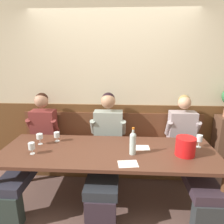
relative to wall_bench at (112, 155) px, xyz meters
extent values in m
cube|color=brown|center=(0.00, -0.83, -0.29)|extent=(6.80, 6.80, 0.02)
cube|color=beige|center=(0.00, 0.26, 1.12)|extent=(6.80, 0.08, 2.80)
cube|color=brown|center=(0.00, 0.21, 0.25)|extent=(6.80, 0.03, 1.07)
cube|color=brown|center=(0.00, -0.02, -0.06)|extent=(2.90, 0.42, 0.44)
cube|color=maroon|center=(0.00, -0.02, 0.18)|extent=(2.85, 0.39, 0.05)
cube|color=brown|center=(0.00, 0.17, 0.43)|extent=(2.90, 0.04, 0.45)
cube|color=#553022|center=(0.00, -0.73, 0.43)|extent=(2.60, 0.88, 0.04)
cylinder|color=brown|center=(1.23, -1.10, 0.06)|extent=(0.07, 0.07, 0.69)
cylinder|color=#512D1E|center=(-1.23, -0.36, 0.06)|extent=(0.07, 0.07, 0.69)
cylinder|color=#533120|center=(1.23, -0.36, 0.06)|extent=(0.07, 0.07, 0.69)
cube|color=#293531|center=(-1.07, -1.17, -0.09)|extent=(0.28, 0.14, 0.38)
cube|color=#2A2A37|center=(-1.07, -0.64, 0.15)|extent=(0.31, 1.16, 0.11)
cube|color=maroon|center=(-1.07, -0.02, 0.47)|extent=(0.37, 0.23, 0.53)
sphere|color=#AC7A61|center=(-1.07, -0.03, 0.89)|extent=(0.21, 0.21, 0.21)
sphere|color=black|center=(-1.07, 0.00, 0.91)|extent=(0.19, 0.19, 0.19)
cylinder|color=maroon|center=(-1.27, -0.06, 0.50)|extent=(0.08, 0.20, 0.27)
cylinder|color=maroon|center=(-0.87, -0.06, 0.50)|extent=(0.08, 0.20, 0.27)
cube|color=#2F242E|center=(-0.05, -1.17, -0.09)|extent=(0.33, 0.14, 0.38)
cube|color=#272B31|center=(-0.05, -0.64, 0.15)|extent=(0.37, 1.16, 0.11)
cube|color=#919C92|center=(-0.05, -0.02, 0.47)|extent=(0.44, 0.21, 0.53)
sphere|color=tan|center=(-0.05, -0.03, 0.90)|extent=(0.22, 0.22, 0.22)
sphere|color=black|center=(-0.05, 0.00, 0.92)|extent=(0.20, 0.20, 0.20)
cylinder|color=#919C92|center=(-0.28, -0.06, 0.50)|extent=(0.08, 0.20, 0.27)
cylinder|color=#919C92|center=(0.18, -0.06, 0.50)|extent=(0.08, 0.20, 0.27)
cube|color=#2E3234|center=(1.07, -1.17, -0.09)|extent=(0.30, 0.14, 0.38)
cube|color=#362832|center=(1.07, -0.64, 0.15)|extent=(0.33, 1.16, 0.11)
cube|color=#A29498|center=(1.07, -0.02, 0.48)|extent=(0.39, 0.21, 0.54)
sphere|color=tan|center=(1.07, -0.03, 0.89)|extent=(0.19, 0.19, 0.19)
sphere|color=olive|center=(1.07, 0.00, 0.91)|extent=(0.17, 0.17, 0.17)
cylinder|color=#A29498|center=(0.86, -0.06, 0.50)|extent=(0.08, 0.20, 0.27)
cylinder|color=#A29498|center=(1.28, -0.06, 0.50)|extent=(0.08, 0.20, 0.27)
cylinder|color=red|center=(0.89, -0.80, 0.56)|extent=(0.22, 0.22, 0.21)
cylinder|color=#B2C4BF|center=(0.29, -0.81, 0.56)|extent=(0.08, 0.08, 0.21)
sphere|color=#B2C4BF|center=(0.29, -0.81, 0.68)|extent=(0.08, 0.08, 0.08)
cylinder|color=#B2C4BF|center=(0.29, -0.81, 0.72)|extent=(0.03, 0.03, 0.07)
cylinder|color=orange|center=(0.29, -0.81, 0.77)|extent=(0.03, 0.03, 0.02)
cylinder|color=silver|center=(-0.89, -0.61, 0.45)|extent=(0.06, 0.06, 0.00)
cylinder|color=silver|center=(-0.89, -0.61, 0.49)|extent=(0.01, 0.01, 0.08)
cylinder|color=silver|center=(-0.89, -0.61, 0.56)|extent=(0.08, 0.08, 0.06)
cylinder|color=#EDE37C|center=(-0.89, -0.61, 0.54)|extent=(0.07, 0.07, 0.02)
cylinder|color=silver|center=(-0.88, -0.87, 0.45)|extent=(0.06, 0.06, 0.00)
cylinder|color=silver|center=(-0.88, -0.87, 0.48)|extent=(0.01, 0.01, 0.06)
cylinder|color=silver|center=(-0.88, -0.87, 0.55)|extent=(0.07, 0.07, 0.08)
cylinder|color=#EFD27C|center=(-0.88, -0.87, 0.52)|extent=(0.07, 0.07, 0.03)
cylinder|color=silver|center=(-0.70, -0.51, 0.45)|extent=(0.06, 0.06, 0.00)
cylinder|color=silver|center=(-0.70, -0.51, 0.48)|extent=(0.01, 0.01, 0.06)
cylinder|color=silver|center=(-0.70, -0.51, 0.54)|extent=(0.07, 0.07, 0.07)
cylinder|color=silver|center=(1.13, -0.58, 0.45)|extent=(0.06, 0.06, 0.00)
cylinder|color=silver|center=(1.13, -0.58, 0.49)|extent=(0.01, 0.01, 0.08)
cylinder|color=silver|center=(1.13, -0.58, 0.57)|extent=(0.07, 0.07, 0.08)
cylinder|color=#DFDC7D|center=(1.13, -0.58, 0.54)|extent=(0.06, 0.06, 0.03)
cube|color=white|center=(0.41, -0.64, 0.45)|extent=(0.22, 0.16, 0.00)
cube|color=white|center=(0.24, -1.04, 0.45)|extent=(0.23, 0.18, 0.00)
cube|color=brown|center=(1.75, 0.03, 0.19)|extent=(0.28, 0.28, 0.95)
camera|label=1|loc=(0.18, -2.93, 1.56)|focal=32.07mm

